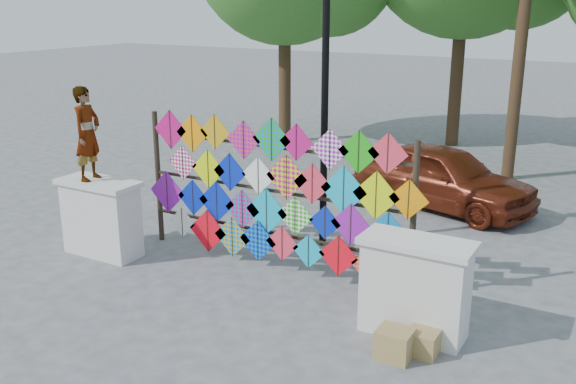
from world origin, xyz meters
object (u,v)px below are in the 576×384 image
(lamppost, at_px, (325,90))
(vendor_woman, at_px, (87,134))
(kite_rack, at_px, (274,195))
(sedan, at_px, (443,176))

(lamppost, bearing_deg, vendor_woman, -145.06)
(vendor_woman, bearing_deg, lamppost, -64.96)
(vendor_woman, distance_m, lamppost, 3.90)
(kite_rack, relative_size, vendor_woman, 3.24)
(vendor_woman, height_order, lamppost, lamppost)
(lamppost, bearing_deg, sedan, 69.41)
(sedan, bearing_deg, lamppost, 175.39)
(sedan, distance_m, lamppost, 3.90)
(sedan, bearing_deg, vendor_woman, 156.86)
(vendor_woman, relative_size, lamppost, 0.34)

